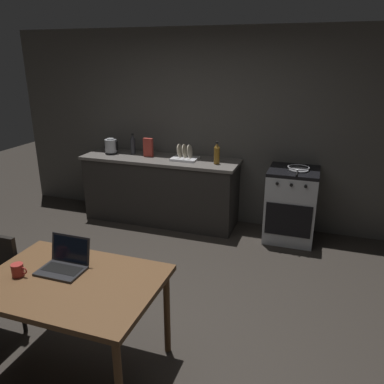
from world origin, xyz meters
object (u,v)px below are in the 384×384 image
at_px(cereal_box, 148,147).
at_px(laptop, 64,264).
at_px(frying_pan, 298,168).
at_px(coffee_mug, 18,270).
at_px(bottle, 217,153).
at_px(dining_table, 72,289).
at_px(electric_kettle, 111,146).
at_px(bottle_b, 133,144).
at_px(dish_rack, 185,156).
at_px(stove_oven, 291,205).

bearing_deg(cereal_box, laptop, -78.05).
xyz_separation_m(frying_pan, coffee_mug, (-1.69, -2.80, -0.14)).
height_order(bottle, coffee_mug, bottle).
height_order(dining_table, frying_pan, frying_pan).
height_order(dining_table, electric_kettle, electric_kettle).
bearing_deg(coffee_mug, bottle_b, 101.19).
bearing_deg(frying_pan, dish_rack, 178.90).
distance_m(dining_table, electric_kettle, 3.05).
bearing_deg(electric_kettle, frying_pan, -0.63).
bearing_deg(dining_table, dish_rack, 93.22).
distance_m(cereal_box, bottle_b, 0.27).
relative_size(electric_kettle, cereal_box, 0.86).
relative_size(electric_kettle, coffee_mug, 1.77).
xyz_separation_m(frying_pan, dish_rack, (-1.46, 0.03, 0.02)).
bearing_deg(laptop, dining_table, -28.62).
xyz_separation_m(electric_kettle, bottle, (1.55, -0.05, 0.03)).
bearing_deg(frying_pan, cereal_box, 178.62).
height_order(stove_oven, electric_kettle, electric_kettle).
xyz_separation_m(electric_kettle, bottle_b, (0.30, 0.08, 0.03)).
bearing_deg(dining_table, frying_pan, 64.36).
bearing_deg(bottle_b, frying_pan, -2.73).
height_order(dining_table, bottle_b, bottle_b).
bearing_deg(frying_pan, stove_oven, 151.53).
bearing_deg(bottle, dining_table, -96.22).
height_order(electric_kettle, dish_rack, electric_kettle).
height_order(frying_pan, dish_rack, dish_rack).
xyz_separation_m(stove_oven, laptop, (-1.39, -2.64, 0.34)).
bearing_deg(bottle_b, coffee_mug, -78.81).
relative_size(stove_oven, coffee_mug, 7.49).
xyz_separation_m(dining_table, bottle, (0.29, 2.71, 0.37)).
distance_m(laptop, dish_rack, 2.65).
relative_size(stove_oven, dining_table, 0.74).
bearing_deg(dining_table, laptop, 138.88).
distance_m(bottle, cereal_box, 0.99).
bearing_deg(bottle, electric_kettle, 178.16).
relative_size(stove_oven, frying_pan, 2.11).
distance_m(electric_kettle, coffee_mug, 2.96).
distance_m(bottle, dish_rack, 0.46).
bearing_deg(electric_kettle, laptop, -66.85).
height_order(dish_rack, bottle_b, bottle_b).
height_order(cereal_box, dish_rack, cereal_box).
height_order(laptop, frying_pan, laptop).
bearing_deg(dish_rack, electric_kettle, 180.00).
bearing_deg(bottle, laptop, -99.28).
bearing_deg(bottle_b, laptop, -73.12).
distance_m(dining_table, coffee_mug, 0.40).
height_order(dining_table, cereal_box, cereal_box).
distance_m(laptop, bottle_b, 2.86).
xyz_separation_m(laptop, coffee_mug, (-0.25, -0.18, 0.00)).
relative_size(stove_oven, electric_kettle, 4.22).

